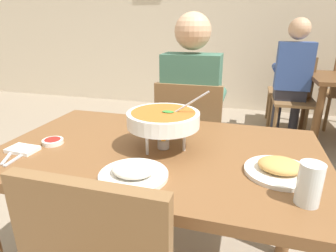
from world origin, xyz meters
TOP-DOWN VIEW (x-y plane):
  - cafe_rear_partition at (0.00, 3.37)m, footprint 10.00×0.10m
  - dining_table_main at (0.00, 0.00)m, footprint 1.35×0.82m
  - chair_diner_main at (-0.00, 0.70)m, footprint 0.44×0.44m
  - diner_main at (0.00, 0.73)m, footprint 0.40×0.45m
  - curry_bowl at (0.02, 0.01)m, footprint 0.33×0.30m
  - rice_plate at (-0.01, -0.25)m, footprint 0.24×0.24m
  - appetizer_plate at (0.48, -0.09)m, footprint 0.24×0.24m
  - sauce_dish at (-0.46, -0.08)m, footprint 0.09×0.09m
  - napkin_folded at (-0.54, -0.18)m, footprint 0.12×0.09m
  - fork_utensil at (-0.56, -0.23)m, footprint 0.09×0.16m
  - spoon_utensil at (-0.51, -0.23)m, footprint 0.03×0.17m
  - drink_glass at (0.54, -0.25)m, footprint 0.07×0.07m
  - chair_bg_left at (0.85, 2.33)m, footprint 0.45×0.45m
  - chair_bg_corner at (0.93, 2.75)m, footprint 0.44×0.44m
  - patron_bg_left at (0.80, 2.29)m, footprint 0.40×0.45m

SIDE VIEW (x-z plane):
  - chair_diner_main at x=0.00m, z-range 0.06..0.96m
  - chair_bg_left at x=0.85m, z-range 0.06..0.96m
  - chair_bg_corner at x=0.93m, z-range 0.06..0.96m
  - dining_table_main at x=0.00m, z-range 0.26..1.00m
  - fork_utensil at x=-0.56m, z-range 0.74..0.75m
  - spoon_utensil at x=-0.51m, z-range 0.74..0.75m
  - diner_main at x=0.00m, z-range 0.09..1.40m
  - patron_bg_left at x=0.80m, z-range 0.09..1.40m
  - napkin_folded at x=-0.54m, z-range 0.74..0.76m
  - sauce_dish at x=-0.46m, z-range 0.74..0.76m
  - rice_plate at x=-0.01m, z-range 0.73..0.79m
  - appetizer_plate at x=0.48m, z-range 0.73..0.79m
  - drink_glass at x=0.54m, z-range 0.73..0.86m
  - curry_bowl at x=0.02m, z-range 0.74..1.00m
  - cafe_rear_partition at x=0.00m, z-range 0.00..3.00m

